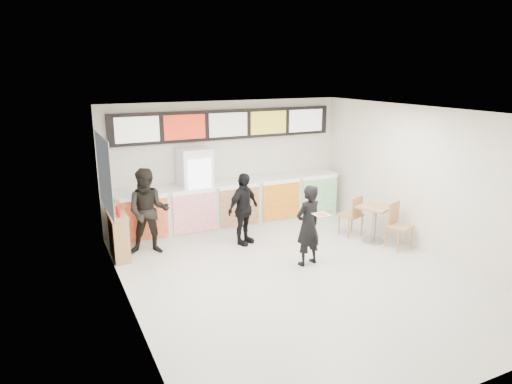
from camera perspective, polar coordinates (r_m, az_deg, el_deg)
floor at (r=8.59m, az=5.43°, el=-10.53°), size 7.00×7.00×0.00m
ceiling at (r=7.79m, az=5.97°, el=9.83°), size 7.00×7.00×0.00m
wall_back at (r=11.11m, az=-3.68°, el=3.60°), size 6.00×0.00×6.00m
wall_left at (r=7.05m, az=-15.75°, el=-3.70°), size 0.00×7.00×7.00m
wall_right at (r=9.91m, az=20.72°, el=1.24°), size 0.00×7.00×7.00m
service_counter at (r=10.97m, az=-2.80°, el=-1.53°), size 5.56×0.77×1.14m
menu_board at (r=10.88m, az=-3.59°, el=8.42°), size 5.50×0.14×0.70m
drinks_fridge at (r=10.56m, az=-7.54°, el=0.11°), size 0.70×0.67×2.00m
mirror_panel at (r=9.33m, az=-18.47°, el=2.21°), size 0.01×2.00×1.50m
customer_main at (r=8.85m, az=6.53°, el=-4.18°), size 0.65×0.49×1.60m
customer_left at (r=9.56m, az=-13.30°, el=-2.40°), size 1.04×0.92×1.80m
customer_mid at (r=9.84m, az=-1.60°, el=-2.14°), size 1.00×0.77×1.58m
pizza_slice at (r=8.38m, az=8.22°, el=-2.76°), size 0.36×0.36×0.02m
cafe_table at (r=10.37m, az=14.61°, el=-3.05°), size 1.03×1.70×0.97m
condiment_ledge at (r=9.59m, az=-16.76°, el=-5.25°), size 0.34×0.83×1.11m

